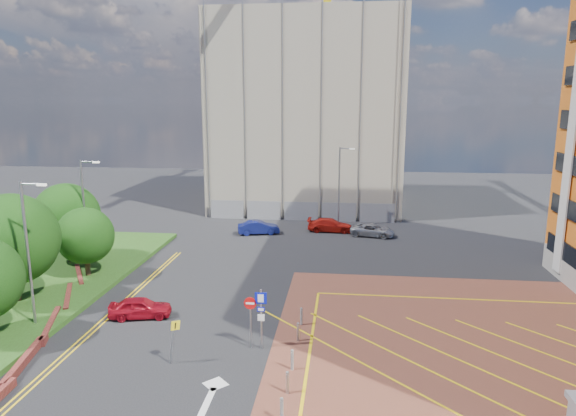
% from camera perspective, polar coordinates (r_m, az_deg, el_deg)
% --- Properties ---
extents(ground, '(140.00, 140.00, 0.00)m').
position_cam_1_polar(ground, '(26.61, -4.44, -16.19)').
color(ground, black).
rests_on(ground, ground).
extents(forecourt, '(26.00, 26.00, 0.02)m').
position_cam_1_polar(forecourt, '(27.85, 26.49, -16.12)').
color(forecourt, brown).
rests_on(forecourt, ground).
extents(retaining_wall, '(6.06, 20.33, 0.40)m').
position_cam_1_polar(retaining_wall, '(32.35, -25.18, -11.68)').
color(retaining_wall, maroon).
rests_on(retaining_wall, ground).
extents(tree_b, '(5.60, 5.60, 6.74)m').
position_cam_1_polar(tree_b, '(35.47, -28.35, -3.07)').
color(tree_b, '#3D2B1C').
rests_on(tree_b, grass_bed).
extents(tree_c, '(4.00, 4.00, 4.90)m').
position_cam_1_polar(tree_c, '(38.80, -21.62, -2.88)').
color(tree_c, '#3D2B1C').
rests_on(tree_c, grass_bed).
extents(tree_d, '(5.00, 5.00, 6.08)m').
position_cam_1_polar(tree_d, '(42.64, -23.38, -0.82)').
color(tree_d, '#3D2B1C').
rests_on(tree_d, grass_bed).
extents(lamp_left_near, '(1.53, 0.16, 8.00)m').
position_cam_1_polar(lamp_left_near, '(31.27, -26.86, -3.98)').
color(lamp_left_near, '#9EA0A8').
rests_on(lamp_left_near, grass_bed).
extents(lamp_left_far, '(1.53, 0.16, 8.00)m').
position_cam_1_polar(lamp_left_far, '(40.63, -21.61, -0.12)').
color(lamp_left_far, '#9EA0A8').
rests_on(lamp_left_far, grass_bed).
extents(lamp_back, '(1.53, 0.16, 8.00)m').
position_cam_1_polar(lamp_back, '(51.70, 5.79, 2.72)').
color(lamp_back, '#9EA0A8').
rests_on(lamp_back, ground).
extents(sign_cluster, '(1.17, 0.12, 3.20)m').
position_cam_1_polar(sign_cluster, '(26.59, -3.46, -11.53)').
color(sign_cluster, '#9EA0A8').
rests_on(sign_cluster, ground).
extents(warning_sign, '(0.60, 0.39, 2.25)m').
position_cam_1_polar(warning_sign, '(25.91, -12.63, -13.74)').
color(warning_sign, '#9EA0A8').
rests_on(warning_sign, ground).
extents(bollard_row, '(0.14, 11.14, 0.90)m').
position_cam_1_polar(bollard_row, '(24.63, 0.30, -17.37)').
color(bollard_row, '#9EA0A8').
rests_on(bollard_row, forecourt).
extents(construction_building, '(21.20, 19.20, 22.00)m').
position_cam_1_polar(construction_building, '(63.23, 2.30, 10.47)').
color(construction_building, '#A19484').
rests_on(construction_building, ground).
extents(construction_fence, '(21.60, 0.06, 2.00)m').
position_cam_1_polar(construction_fence, '(54.40, 2.50, -0.37)').
color(construction_fence, gray).
rests_on(construction_fence, ground).
extents(car_red_left, '(3.82, 2.19, 1.22)m').
position_cam_1_polar(car_red_left, '(31.82, -16.09, -10.57)').
color(car_red_left, '#A60E1C').
rests_on(car_red_left, ground).
extents(car_blue_back, '(4.14, 2.32, 1.29)m').
position_cam_1_polar(car_blue_back, '(48.99, -3.29, -2.18)').
color(car_blue_back, navy).
rests_on(car_blue_back, ground).
extents(car_red_back, '(4.45, 1.91, 1.28)m').
position_cam_1_polar(car_red_back, '(50.06, 4.73, -1.90)').
color(car_red_back, '#B4170F').
rests_on(car_red_back, ground).
extents(car_silver_back, '(4.41, 2.67, 1.14)m').
position_cam_1_polar(car_silver_back, '(48.85, 9.37, -2.45)').
color(car_silver_back, '#9C9DA3').
rests_on(car_silver_back, ground).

